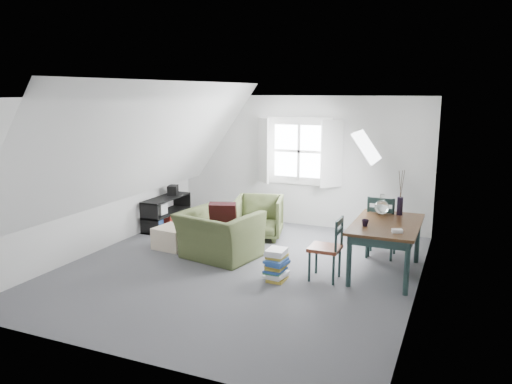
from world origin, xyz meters
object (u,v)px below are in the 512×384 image
at_px(magazine_stack, 276,265).
at_px(dining_chair_near, 328,247).
at_px(armchair_far, 259,237).
at_px(dining_table, 386,230).
at_px(dining_chair_far, 381,225).
at_px(armchair_near, 219,258).
at_px(ottoman, 173,237).
at_px(media_shelf, 165,214).

bearing_deg(magazine_stack, dining_chair_near, 25.30).
xyz_separation_m(armchair_far, dining_table, (2.37, -0.96, 0.66)).
xyz_separation_m(dining_chair_near, magazine_stack, (-0.64, -0.30, -0.24)).
relative_size(armchair_far, dining_chair_far, 0.83).
xyz_separation_m(armchair_near, dining_table, (2.51, 0.32, 0.66)).
xyz_separation_m(armchair_far, ottoman, (-1.09, -1.12, 0.18)).
distance_m(armchair_near, dining_chair_near, 1.88).
relative_size(ottoman, dining_table, 0.35).
xyz_separation_m(armchair_near, dining_chair_near, (1.80, -0.22, 0.46)).
height_order(ottoman, dining_chair_near, dining_chair_near).
bearing_deg(dining_table, media_shelf, 172.39).
height_order(dining_chair_far, magazine_stack, dining_chair_far).
xyz_separation_m(armchair_far, magazine_stack, (1.02, -1.81, 0.22)).
distance_m(armchair_far, ottoman, 1.57).
xyz_separation_m(dining_chair_far, dining_chair_near, (-0.52, -1.28, -0.05)).
xyz_separation_m(ottoman, dining_chair_near, (2.75, -0.39, 0.29)).
relative_size(ottoman, dining_chair_far, 0.54).
bearing_deg(armchair_far, ottoman, -148.91).
bearing_deg(ottoman, dining_chair_far, 15.25).
xyz_separation_m(dining_chair_far, media_shelf, (-4.08, 0.11, -0.25)).
relative_size(armchair_far, magazine_stack, 1.87).
distance_m(dining_chair_far, dining_chair_near, 1.38).
relative_size(armchair_near, magazine_stack, 2.59).
height_order(ottoman, magazine_stack, magazine_stack).
distance_m(armchair_near, armchair_far, 1.29).
xyz_separation_m(dining_table, dining_chair_near, (-0.70, -0.54, -0.19)).
bearing_deg(ottoman, dining_chair_near, -8.07).
xyz_separation_m(armchair_far, media_shelf, (-1.90, -0.12, 0.27)).
bearing_deg(dining_chair_far, armchair_far, -4.80).
bearing_deg(media_shelf, magazine_stack, -32.70).
height_order(armchair_near, dining_table, dining_table).
relative_size(armchair_near, dining_chair_far, 1.15).
xyz_separation_m(armchair_far, dining_chair_near, (1.66, -1.51, 0.46)).
distance_m(ottoman, dining_chair_near, 2.79).
bearing_deg(armchair_far, dining_table, -36.92).
height_order(armchair_far, ottoman, armchair_far).
distance_m(ottoman, media_shelf, 1.29).
distance_m(media_shelf, magazine_stack, 3.37).
bearing_deg(dining_table, armchair_far, 161.46).
height_order(armchair_far, dining_table, dining_table).
bearing_deg(media_shelf, dining_chair_far, -4.14).
distance_m(armchair_near, magazine_stack, 1.30).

